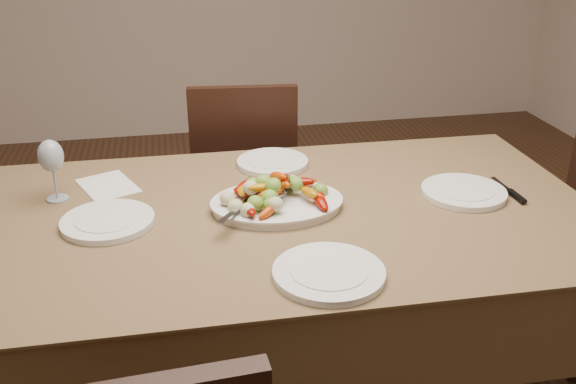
% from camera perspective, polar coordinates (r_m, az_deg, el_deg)
% --- Properties ---
extents(dining_table, '(1.85, 1.06, 0.76)m').
position_cam_1_polar(dining_table, '(2.09, 0.00, -11.06)').
color(dining_table, brown).
rests_on(dining_table, ground).
extents(chair_far, '(0.46, 0.46, 0.95)m').
position_cam_1_polar(chair_far, '(2.80, -3.90, 0.96)').
color(chair_far, black).
rests_on(chair_far, ground).
extents(serving_platter, '(0.39, 0.29, 0.02)m').
position_cam_1_polar(serving_platter, '(1.90, -0.99, -1.17)').
color(serving_platter, white).
rests_on(serving_platter, dining_table).
extents(roasted_vegetables, '(0.32, 0.22, 0.09)m').
position_cam_1_polar(roasted_vegetables, '(1.88, -1.00, 0.39)').
color(roasted_vegetables, '#7B0C02').
rests_on(roasted_vegetables, serving_platter).
extents(serving_spoon, '(0.27, 0.19, 0.03)m').
position_cam_1_polar(serving_spoon, '(1.84, -2.80, -0.80)').
color(serving_spoon, '#9EA0A8').
rests_on(serving_spoon, serving_platter).
extents(plate_left, '(0.26, 0.26, 0.02)m').
position_cam_1_polar(plate_left, '(1.88, -15.73, -2.54)').
color(plate_left, white).
rests_on(plate_left, dining_table).
extents(plate_right, '(0.26, 0.26, 0.02)m').
position_cam_1_polar(plate_right, '(2.06, 15.34, -0.02)').
color(plate_right, white).
rests_on(plate_right, dining_table).
extents(plate_far, '(0.25, 0.25, 0.02)m').
position_cam_1_polar(plate_far, '(2.21, -1.38, 2.63)').
color(plate_far, white).
rests_on(plate_far, dining_table).
extents(plate_near, '(0.28, 0.28, 0.02)m').
position_cam_1_polar(plate_near, '(1.58, 3.65, -7.21)').
color(plate_near, white).
rests_on(plate_near, dining_table).
extents(wine_glass, '(0.08, 0.08, 0.20)m').
position_cam_1_polar(wine_glass, '(2.05, -20.18, 1.96)').
color(wine_glass, '#8C99A5').
rests_on(wine_glass, dining_table).
extents(menu_card, '(0.22, 0.25, 0.00)m').
position_cam_1_polar(menu_card, '(2.13, -15.71, 0.54)').
color(menu_card, silver).
rests_on(menu_card, dining_table).
extents(table_knife, '(0.02, 0.20, 0.01)m').
position_cam_1_polar(table_knife, '(2.12, 19.07, 0.04)').
color(table_knife, '#9EA0A8').
rests_on(table_knife, dining_table).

